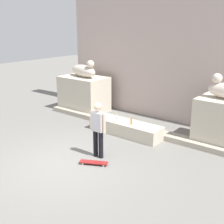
{
  "coord_description": "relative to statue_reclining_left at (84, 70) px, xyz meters",
  "views": [
    {
      "loc": [
        5.66,
        -5.06,
        3.84
      ],
      "look_at": [
        0.18,
        1.88,
        1.1
      ],
      "focal_mm": 46.9,
      "sensor_mm": 36.0,
      "label": 1
    }
  ],
  "objects": [
    {
      "name": "pedestal_left",
      "position": [
        -0.04,
        0.01,
        -1.05
      ],
      "size": [
        2.05,
        1.35,
        1.53
      ],
      "primitive_type": "cube",
      "color": "beige",
      "rests_on": "ground_plane"
    },
    {
      "name": "ground_plane",
      "position": [
        3.15,
        -4.11,
        -1.81
      ],
      "size": [
        40.0,
        40.0,
        0.0
      ],
      "primitive_type": "plane",
      "color": "slate"
    },
    {
      "name": "bottle_clear",
      "position": [
        2.96,
        -1.5,
        -1.2
      ],
      "size": [
        0.06,
        0.06,
        0.33
      ],
      "color": "silver",
      "rests_on": "ledge_block"
    },
    {
      "name": "skater",
      "position": [
        3.59,
        -3.22,
        -0.89
      ],
      "size": [
        0.54,
        0.23,
        1.67
      ],
      "rotation": [
        0.0,
        0.0,
        3.17
      ],
      "color": "black",
      "rests_on": "ground_plane"
    },
    {
      "name": "bottle_orange",
      "position": [
        3.46,
        -1.33,
        -1.23
      ],
      "size": [
        0.06,
        0.06,
        0.28
      ],
      "color": "orange",
      "rests_on": "ledge_block"
    },
    {
      "name": "stair_step",
      "position": [
        3.15,
        -0.69,
        -1.72
      ],
      "size": [
        8.42,
        0.5,
        0.18
      ],
      "primitive_type": "cube",
      "color": "#A9A08F",
      "rests_on": "ground_plane"
    },
    {
      "name": "statue_reclining_left",
      "position": [
        0.0,
        0.0,
        0.0
      ],
      "size": [
        1.68,
        0.9,
        0.78
      ],
      "rotation": [
        0.0,
        0.0,
        -0.22
      ],
      "color": "beige",
      "rests_on": "pedestal_left"
    },
    {
      "name": "skateboard",
      "position": [
        3.81,
        -3.68,
        -1.75
      ],
      "size": [
        0.8,
        0.54,
        0.08
      ],
      "rotation": [
        0.0,
        0.0,
        3.61
      ],
      "color": "maroon",
      "rests_on": "ground_plane"
    },
    {
      "name": "facade_wall",
      "position": [
        3.15,
        1.39,
        1.23
      ],
      "size": [
        9.14,
        0.6,
        6.09
      ],
      "primitive_type": "cube",
      "color": "#BEA9A2",
      "rests_on": "ground_plane"
    },
    {
      "name": "ledge_block",
      "position": [
        3.15,
        -1.24,
        -1.58
      ],
      "size": [
        2.74,
        0.77,
        0.47
      ],
      "primitive_type": "cube",
      "color": "beige",
      "rests_on": "ground_plane"
    }
  ]
}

